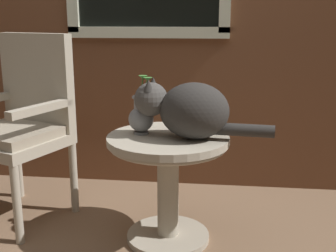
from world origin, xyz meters
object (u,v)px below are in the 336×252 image
cat (189,110)px  wicker_chair (23,119)px  wicker_side_table (168,167)px  pewter_vase_with_ivy (141,115)px

cat → wicker_chair: bearing=165.7°
wicker_side_table → pewter_vase_with_ivy: pewter_vase_with_ivy is taller
pewter_vase_with_ivy → wicker_chair: bearing=165.0°
cat → pewter_vase_with_ivy: bearing=167.9°
wicker_side_table → cat: (0.10, -0.02, 0.30)m
cat → pewter_vase_with_ivy: (-0.24, 0.05, -0.05)m
wicker_side_table → cat: size_ratio=0.90×
wicker_side_table → pewter_vase_with_ivy: size_ratio=2.10×
wicker_chair → cat: size_ratio=1.55×
cat → pewter_vase_with_ivy: 0.25m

